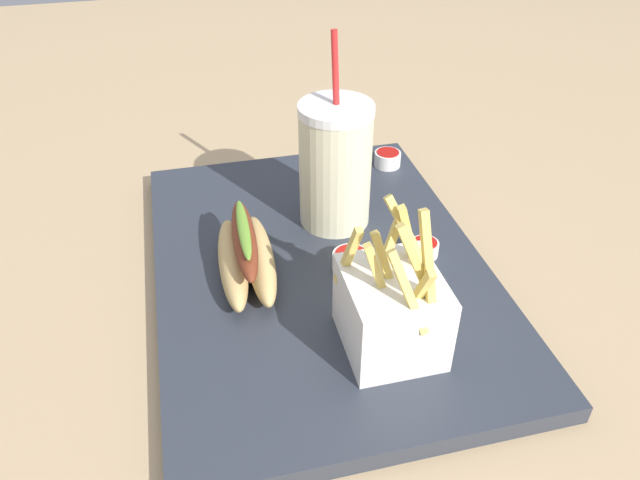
# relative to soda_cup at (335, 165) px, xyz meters

# --- Properties ---
(ground_plane) EXTENTS (2.40, 2.40, 0.02)m
(ground_plane) POSITION_rel_soda_cup_xyz_m (-0.08, 0.04, -0.10)
(ground_plane) COLOR tan
(food_tray) EXTENTS (0.49, 0.35, 0.02)m
(food_tray) POSITION_rel_soda_cup_xyz_m (-0.08, 0.04, -0.08)
(food_tray) COLOR #2D333D
(food_tray) RESTS_ON ground_plane
(soda_cup) EXTENTS (0.08, 0.08, 0.22)m
(soda_cup) POSITION_rel_soda_cup_xyz_m (0.00, 0.00, 0.00)
(soda_cup) COLOR beige
(soda_cup) RESTS_ON food_tray
(fries_basket) EXTENTS (0.10, 0.08, 0.16)m
(fries_basket) POSITION_rel_soda_cup_xyz_m (-0.21, 0.00, -0.03)
(fries_basket) COLOR white
(fries_basket) RESTS_ON food_tray
(hot_dog_1) EXTENTS (0.15, 0.06, 0.06)m
(hot_dog_1) POSITION_rel_soda_cup_xyz_m (-0.07, 0.12, -0.05)
(hot_dog_1) COLOR tan
(hot_dog_1) RESTS_ON food_tray
(ketchup_cup_1) EXTENTS (0.04, 0.04, 0.02)m
(ketchup_cup_1) POSITION_rel_soda_cup_xyz_m (-0.09, 0.01, -0.06)
(ketchup_cup_1) COLOR white
(ketchup_cup_1) RESTS_ON food_tray
(ketchup_cup_2) EXTENTS (0.04, 0.04, 0.02)m
(ketchup_cup_2) POSITION_rel_soda_cup_xyz_m (0.11, -0.10, -0.06)
(ketchup_cup_2) COLOR white
(ketchup_cup_2) RESTS_ON food_tray
(ketchup_cup_3) EXTENTS (0.03, 0.03, 0.02)m
(ketchup_cup_3) POSITION_rel_soda_cup_xyz_m (-0.09, -0.08, -0.06)
(ketchup_cup_3) COLOR white
(ketchup_cup_3) RESTS_ON food_tray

